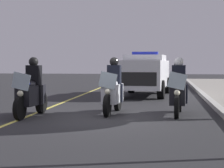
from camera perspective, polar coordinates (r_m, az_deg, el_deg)
ground_plane at (r=11.11m, az=-0.69°, el=-4.92°), size 80.00×80.00×0.00m
lane_stripe_center at (r=11.68m, az=-12.08°, el=-4.57°), size 48.00×0.12×0.01m
police_motorcycle_lead_left at (r=11.52m, az=-11.67°, el=-1.20°), size 2.14×0.62×1.72m
police_motorcycle_lead_right at (r=11.91m, az=0.13°, el=-0.99°), size 2.14×0.62×1.72m
police_motorcycle_trailing at (r=11.74m, az=9.63°, el=-1.09°), size 2.14×0.62×1.72m
police_suv at (r=18.33m, az=4.80°, el=1.63°), size 5.03×2.38×2.05m
cyclist_background at (r=22.12m, az=9.46°, el=1.30°), size 1.76×0.34×1.69m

